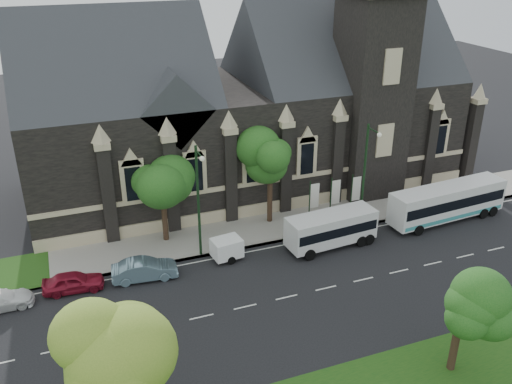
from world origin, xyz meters
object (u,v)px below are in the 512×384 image
tree_walk_right (272,158)px  banner_flag_right (354,191)px  tree_park_east (464,299)px  tour_coach (447,202)px  car_far_red (73,282)px  banner_flag_center (334,195)px  shuttle_bus (331,228)px  tree_park_near (120,346)px  tree_walk_left (163,174)px  street_lamp_mid (199,197)px  box_trailer (227,248)px  street_lamp_near (366,170)px  banner_flag_left (313,198)px  sedan (145,270)px

tree_walk_right → banner_flag_right: tree_walk_right is taller
tree_park_east → tour_coach: bearing=52.9°
tree_walk_right → car_far_red: (-16.66, -4.72, -5.12)m
banner_flag_center → shuttle_bus: size_ratio=0.54×
tree_park_near → tree_walk_left: tree_park_near is taller
tree_park_near → tree_park_east: bearing=-1.8°
banner_flag_center → car_far_red: banner_flag_center is taller
street_lamp_mid → box_trailer: size_ratio=2.78×
street_lamp_mid → street_lamp_near: bearing=0.0°
tree_walk_left → tour_coach: size_ratio=0.69×
shuttle_bus → street_lamp_mid: bearing=164.2°
street_lamp_mid → banner_flag_center: street_lamp_mid is taller
tour_coach → tree_walk_left: bearing=163.1°
banner_flag_left → box_trailer: banner_flag_left is taller
street_lamp_near → tour_coach: bearing=-12.4°
banner_flag_center → tree_park_east: bearing=-96.6°
car_far_red → sedan: bearing=-88.9°
tree_park_near → tree_walk_right: 24.58m
banner_flag_left → banner_flag_right: size_ratio=1.00×
box_trailer → tree_walk_left: bearing=120.6°
tree_walk_right → box_trailer: 8.64m
banner_flag_left → tree_walk_right: bearing=150.9°
banner_flag_right → sedan: bearing=-170.0°
tree_walk_left → banner_flag_center: size_ratio=1.91×
street_lamp_near → shuttle_bus: bearing=-153.3°
tree_park_east → tree_walk_left: bearing=120.9°
banner_flag_center → tour_coach: (9.07, -3.53, -0.63)m
street_lamp_mid → car_far_red: street_lamp_mid is taller
tree_park_east → box_trailer: (-8.45, 15.47, -3.66)m
banner_flag_left → box_trailer: bearing=-161.5°
box_trailer → sedan: bearing=177.0°
tree_park_east → car_far_red: bearing=142.0°
sedan → car_far_red: (-4.87, 0.31, -0.06)m
banner_flag_left → shuttle_bus: bearing=-93.9°
street_lamp_mid → car_far_red: (-9.45, -1.10, -4.41)m
banner_flag_center → sedan: size_ratio=0.87×
box_trailer → shuttle_bus: bearing=-14.3°
street_lamp_near → shuttle_bus: 5.66m
tour_coach → banner_flag_left: bearing=158.1°
shuttle_bus → sedan: size_ratio=1.60×
tree_park_east → street_lamp_near: 16.86m
street_lamp_near → street_lamp_mid: same height
shuttle_bus → banner_flag_left: bearing=81.6°
car_far_red → box_trailer: bearing=-84.4°
banner_flag_right → tour_coach: (7.07, -3.53, -0.63)m
banner_flag_left → sedan: (-14.87, -3.32, -1.62)m
tree_walk_left → car_far_red: 10.30m
street_lamp_near → banner_flag_center: size_ratio=2.25×
tour_coach → banner_flag_right: bearing=149.3°
tree_park_east → tour_coach: 18.77m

